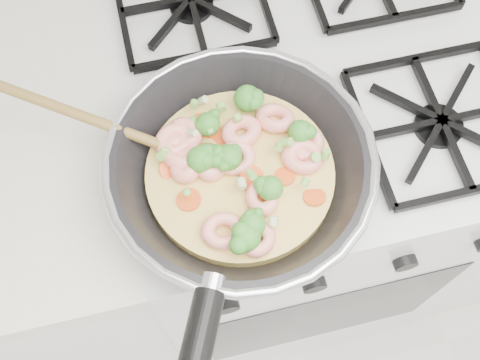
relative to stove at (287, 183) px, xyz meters
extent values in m
cube|color=silver|center=(0.00, 0.00, -0.01)|extent=(0.60, 0.60, 0.90)
cube|color=black|center=(0.00, -0.30, -0.01)|extent=(0.48, 0.00, 0.40)
cube|color=black|center=(0.00, 0.00, 0.45)|extent=(0.56, 0.56, 0.02)
torus|color=silver|center=(-0.15, -0.18, 0.53)|extent=(0.35, 0.35, 0.01)
cylinder|color=#E9CA65|center=(-0.15, -0.18, 0.49)|extent=(0.24, 0.24, 0.02)
ellipsoid|color=olive|center=(-0.19, -0.15, 0.51)|extent=(0.07, 0.07, 0.02)
cylinder|color=olive|center=(-0.32, -0.08, 0.53)|extent=(0.23, 0.14, 0.07)
torus|color=#FFAA96|center=(-0.14, -0.13, 0.51)|extent=(0.07, 0.07, 0.02)
torus|color=#FFAA96|center=(-0.06, -0.17, 0.51)|extent=(0.07, 0.07, 0.02)
torus|color=#FFAA96|center=(-0.07, -0.18, 0.51)|extent=(0.08, 0.08, 0.03)
torus|color=#FFAA96|center=(-0.19, -0.25, 0.51)|extent=(0.06, 0.06, 0.02)
torus|color=#FFAA96|center=(-0.22, -0.12, 0.51)|extent=(0.08, 0.08, 0.03)
torus|color=#FFAA96|center=(-0.13, -0.22, 0.51)|extent=(0.05, 0.05, 0.02)
torus|color=#FFAA96|center=(-0.09, -0.12, 0.51)|extent=(0.08, 0.08, 0.03)
torus|color=#FFAA96|center=(-0.15, -0.16, 0.51)|extent=(0.06, 0.07, 0.03)
torus|color=#FFAA96|center=(-0.22, -0.16, 0.51)|extent=(0.06, 0.06, 0.03)
torus|color=#FFAA96|center=(-0.21, -0.11, 0.51)|extent=(0.07, 0.07, 0.03)
torus|color=#FFAA96|center=(-0.15, -0.28, 0.51)|extent=(0.07, 0.07, 0.02)
torus|color=#FFAA96|center=(-0.22, -0.14, 0.51)|extent=(0.09, 0.08, 0.03)
torus|color=#FFAA96|center=(-0.19, -0.16, 0.51)|extent=(0.06, 0.06, 0.03)
ellipsoid|color=#479631|center=(-0.18, -0.11, 0.52)|extent=(0.04, 0.04, 0.03)
ellipsoid|color=#479631|center=(-0.20, -0.16, 0.52)|extent=(0.05, 0.05, 0.04)
ellipsoid|color=#479631|center=(-0.06, -0.15, 0.52)|extent=(0.04, 0.04, 0.03)
ellipsoid|color=#479631|center=(-0.15, -0.26, 0.52)|extent=(0.04, 0.04, 0.03)
ellipsoid|color=#479631|center=(-0.17, -0.27, 0.52)|extent=(0.05, 0.05, 0.04)
ellipsoid|color=#479631|center=(-0.12, -0.09, 0.52)|extent=(0.05, 0.05, 0.04)
ellipsoid|color=#479631|center=(-0.16, -0.16, 0.52)|extent=(0.04, 0.04, 0.03)
ellipsoid|color=#479631|center=(-0.12, -0.22, 0.52)|extent=(0.04, 0.04, 0.03)
ellipsoid|color=#479631|center=(-0.18, -0.16, 0.52)|extent=(0.04, 0.04, 0.03)
cylinder|color=orange|center=(-0.16, -0.13, 0.50)|extent=(0.05, 0.05, 0.01)
cylinder|color=orange|center=(-0.17, -0.15, 0.50)|extent=(0.03, 0.03, 0.01)
cylinder|color=orange|center=(-0.17, -0.11, 0.50)|extent=(0.04, 0.04, 0.01)
cylinder|color=orange|center=(-0.14, -0.19, 0.50)|extent=(0.04, 0.04, 0.01)
cylinder|color=orange|center=(-0.10, -0.20, 0.50)|extent=(0.04, 0.04, 0.00)
cylinder|color=orange|center=(-0.07, -0.23, 0.50)|extent=(0.04, 0.04, 0.01)
cylinder|color=orange|center=(-0.18, -0.10, 0.50)|extent=(0.04, 0.04, 0.01)
cylinder|color=orange|center=(-0.24, -0.15, 0.50)|extent=(0.03, 0.04, 0.01)
cylinder|color=orange|center=(-0.17, -0.16, 0.50)|extent=(0.04, 0.04, 0.01)
cylinder|color=orange|center=(-0.22, -0.20, 0.50)|extent=(0.04, 0.04, 0.01)
cylinder|color=orange|center=(-0.22, -0.15, 0.50)|extent=(0.03, 0.03, 0.01)
cylinder|color=orange|center=(-0.13, -0.22, 0.50)|extent=(0.03, 0.03, 0.01)
cylinder|color=#7AB749|center=(-0.19, -0.10, 0.52)|extent=(0.01, 0.01, 0.01)
cylinder|color=#7AB749|center=(-0.24, -0.14, 0.52)|extent=(0.01, 0.01, 0.01)
cylinder|color=#7AB749|center=(-0.06, -0.19, 0.52)|extent=(0.01, 0.01, 0.01)
cylinder|color=#7AB749|center=(-0.24, -0.14, 0.52)|extent=(0.01, 0.01, 0.01)
cylinder|color=#7AB749|center=(-0.15, -0.09, 0.52)|extent=(0.01, 0.01, 0.01)
cylinder|color=#C0D496|center=(-0.12, -0.22, 0.52)|extent=(0.01, 0.01, 0.01)
cylinder|color=#C0D496|center=(-0.20, -0.16, 0.53)|extent=(0.01, 0.01, 0.01)
cylinder|color=#7AB749|center=(-0.10, -0.17, 0.52)|extent=(0.01, 0.01, 0.01)
cylinder|color=#C0D496|center=(-0.15, -0.20, 0.52)|extent=(0.01, 0.01, 0.01)
cylinder|color=#7AB749|center=(-0.09, -0.17, 0.53)|extent=(0.01, 0.01, 0.01)
cylinder|color=#7AB749|center=(-0.14, -0.20, 0.53)|extent=(0.01, 0.01, 0.01)
cylinder|color=#C0D496|center=(-0.20, -0.12, 0.52)|extent=(0.01, 0.01, 0.01)
cylinder|color=#7AB749|center=(-0.04, -0.19, 0.52)|extent=(0.01, 0.01, 0.01)
cylinder|color=#7AB749|center=(-0.19, -0.08, 0.52)|extent=(0.01, 0.01, 0.01)
cylinder|color=#7AB749|center=(-0.18, -0.12, 0.52)|extent=(0.01, 0.01, 0.01)
cylinder|color=#7AB749|center=(-0.08, -0.22, 0.52)|extent=(0.01, 0.01, 0.01)
cylinder|color=#C0D496|center=(-0.13, -0.26, 0.52)|extent=(0.01, 0.01, 0.01)
cylinder|color=#C0D496|center=(-0.11, -0.09, 0.52)|extent=(0.01, 0.01, 0.01)
cylinder|color=#7AB749|center=(-0.22, -0.20, 0.52)|extent=(0.01, 0.01, 0.01)
cylinder|color=#C0D496|center=(-0.17, -0.07, 0.51)|extent=(0.01, 0.01, 0.01)
cylinder|color=#7AB749|center=(-0.14, -0.12, 0.52)|extent=(0.01, 0.01, 0.01)
camera|label=1|loc=(-0.23, -0.49, 1.17)|focal=43.84mm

